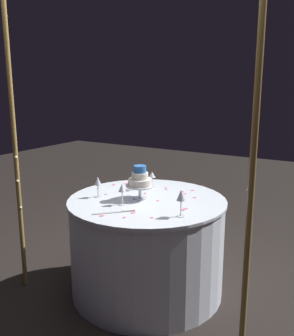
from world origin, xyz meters
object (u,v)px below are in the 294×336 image
object	(u,v)px
tiered_cake	(140,180)
wine_glass_2	(181,196)
wine_glass_1	(152,176)
decorative_arch	(109,92)
main_table	(147,245)
wine_glass_3	(98,182)
cake_knife	(117,212)
wine_glass_0	(139,175)
wine_glass_4	(122,189)

from	to	relation	value
tiered_cake	wine_glass_2	world-z (taller)	tiered_cake
wine_glass_1	tiered_cake	bearing A→B (deg)	105.03
decorative_arch	main_table	world-z (taller)	decorative_arch
wine_glass_3	wine_glass_1	bearing A→B (deg)	-114.47
tiered_cake	cake_knife	size ratio (longest dim) A/B	1.15
wine_glass_2	wine_glass_1	bearing A→B (deg)	-44.95
tiered_cake	wine_glass_1	size ratio (longest dim) A/B	1.94
wine_glass_0	main_table	bearing A→B (deg)	134.17
wine_glass_4	main_table	bearing A→B (deg)	-112.03
tiered_cake	decorative_arch	bearing A→B (deg)	96.56
wine_glass_2	wine_glass_4	xyz separation A→B (m)	(0.48, -0.00, -0.02)
wine_glass_0	cake_knife	distance (m)	0.61
wine_glass_0	cake_knife	world-z (taller)	wine_glass_0
decorative_arch	wine_glass_2	size ratio (longest dim) A/B	13.63
main_table	wine_glass_4	world-z (taller)	wine_glass_4
main_table	wine_glass_4	bearing A→B (deg)	67.97
wine_glass_3	decorative_arch	bearing A→B (deg)	139.53
main_table	tiered_cake	xyz separation A→B (m)	(0.05, 0.02, 0.53)
decorative_arch	wine_glass_3	distance (m)	0.84
wine_glass_1	wine_glass_2	distance (m)	0.76
wine_glass_1	cake_knife	world-z (taller)	wine_glass_1
wine_glass_2	cake_knife	size ratio (longest dim) A/B	0.81
decorative_arch	wine_glass_3	world-z (taller)	decorative_arch
decorative_arch	wine_glass_0	bearing A→B (deg)	-73.59
decorative_arch	wine_glass_1	size ratio (longest dim) A/B	18.60
wine_glass_3	tiered_cake	bearing A→B (deg)	-156.91
decorative_arch	wine_glass_3	size ratio (longest dim) A/B	15.23
tiered_cake	wine_glass_1	distance (m)	0.36
wine_glass_2	wine_glass_3	bearing A→B (deg)	-4.80
cake_knife	wine_glass_0	bearing A→B (deg)	-73.03
wine_glass_1	wine_glass_3	distance (m)	0.52
wine_glass_3	wine_glass_4	bearing A→B (deg)	167.50
main_table	wine_glass_0	xyz separation A→B (m)	(0.19, -0.20, 0.51)
wine_glass_3	cake_knife	size ratio (longest dim) A/B	0.72
wine_glass_0	wine_glass_2	bearing A→B (deg)	144.82
decorative_arch	wine_glass_3	xyz separation A→B (m)	(0.36, -0.30, -0.70)
wine_glass_0	wine_glass_4	distance (m)	0.42
cake_knife	wine_glass_2	bearing A→B (deg)	-158.90
main_table	wine_glass_3	distance (m)	0.63
decorative_arch	wine_glass_0	distance (m)	0.97
decorative_arch	wine_glass_1	distance (m)	1.06
decorative_arch	wine_glass_4	bearing A→B (deg)	-70.86
tiered_cake	wine_glass_4	size ratio (longest dim) A/B	1.64
cake_knife	tiered_cake	bearing A→B (deg)	-84.81
tiered_cake	wine_glass_4	world-z (taller)	tiered_cake
wine_glass_1	main_table	bearing A→B (deg)	113.98
main_table	wine_glass_4	size ratio (longest dim) A/B	7.66
wine_glass_1	wine_glass_4	bearing A→B (deg)	96.11
wine_glass_3	cake_knife	bearing A→B (deg)	146.73
wine_glass_4	cake_knife	world-z (taller)	wine_glass_4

